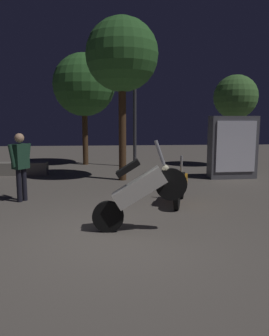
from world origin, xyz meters
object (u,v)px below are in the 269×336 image
object	(u,v)px
motorcycle_orange_parked_left	(179,185)
kiosk_billboard	(233,147)
person_rider_beside	(20,161)
motorcycle_white_foreground	(139,191)
streetlamp_near	(135,97)

from	to	relation	value
motorcycle_orange_parked_left	kiosk_billboard	distance (m)	4.13
motorcycle_orange_parked_left	kiosk_billboard	size ratio (longest dim) A/B	0.77
person_rider_beside	kiosk_billboard	size ratio (longest dim) A/B	0.79
motorcycle_white_foreground	kiosk_billboard	bearing A→B (deg)	58.17
motorcycle_white_foreground	kiosk_billboard	distance (m)	6.28
motorcycle_orange_parked_left	kiosk_billboard	xyz separation A→B (m)	(2.53, 3.21, 0.61)
person_rider_beside	streetlamp_near	size ratio (longest dim) A/B	0.37
streetlamp_near	kiosk_billboard	distance (m)	4.68
motorcycle_white_foreground	streetlamp_near	world-z (taller)	streetlamp_near
motorcycle_orange_parked_left	person_rider_beside	distance (m)	3.86
kiosk_billboard	motorcycle_orange_parked_left	bearing A→B (deg)	49.68
streetlamp_near	motorcycle_orange_parked_left	bearing A→B (deg)	-85.10
person_rider_beside	kiosk_billboard	xyz separation A→B (m)	(6.31, 2.65, 0.06)
person_rider_beside	streetlamp_near	bearing A→B (deg)	95.52
streetlamp_near	kiosk_billboard	world-z (taller)	streetlamp_near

